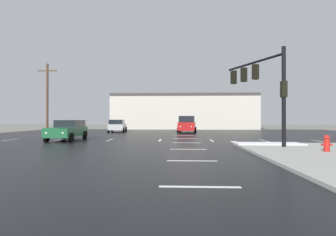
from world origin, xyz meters
The scene contains 11 objects.
ground_plane centered at (0.00, 0.00, 0.00)m, with size 120.00×120.00×0.00m, color slate.
road_asphalt centered at (0.00, 0.00, 0.01)m, with size 44.00×44.00×0.02m, color black.
snow_strip_curbside centered at (5.00, -4.00, 0.17)m, with size 4.00×1.60×0.06m, color white.
lane_markings centered at (1.20, -1.38, 0.02)m, with size 36.15×36.15×0.01m.
traffic_signal_mast centered at (4.60, -3.97, 4.01)m, with size 2.29×4.99×5.58m.
fire_hydrant centered at (6.47, -7.71, 0.54)m, with size 0.48×0.26×0.79m.
strip_building_background centered at (0.29, 24.90, 2.92)m, with size 23.76×8.00×5.83m.
sedan_silver centered at (-8.35, 12.61, 0.85)m, with size 2.40×4.67×1.58m.
sedan_green centered at (-9.26, -0.12, 0.85)m, with size 2.16×4.59×1.58m.
suv_red centered at (0.46, 11.70, 1.09)m, with size 2.49×4.96×2.03m.
utility_pole_far centered at (-15.91, 9.57, 4.28)m, with size 2.20×0.28×8.14m.
Camera 1 is at (-0.50, -20.43, 1.68)m, focal length 28.10 mm.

